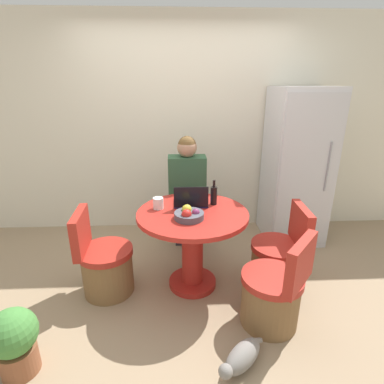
{
  "coord_description": "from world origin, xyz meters",
  "views": [
    {
      "loc": [
        -0.06,
        -2.29,
        1.82
      ],
      "look_at": [
        0.05,
        0.21,
        0.91
      ],
      "focal_mm": 28.0,
      "sensor_mm": 36.0,
      "label": 1
    }
  ],
  "objects_px": {
    "cat": "(242,357)",
    "chair_right_side": "(278,260)",
    "fruit_bowl": "(189,214)",
    "laptop": "(191,201)",
    "bottle": "(214,195)",
    "refrigerator": "(296,167)",
    "person_seated": "(187,189)",
    "chair_left_side": "(105,266)",
    "dining_table": "(192,236)",
    "potted_plant": "(14,340)",
    "chair_near_right_corner": "(273,295)"
  },
  "relations": [
    {
      "from": "chair_right_side",
      "to": "cat",
      "type": "relative_size",
      "value": 2.18
    },
    {
      "from": "person_seated",
      "to": "cat",
      "type": "distance_m",
      "value": 1.77
    },
    {
      "from": "fruit_bowl",
      "to": "bottle",
      "type": "xyz_separation_m",
      "value": [
        0.24,
        0.31,
        0.05
      ]
    },
    {
      "from": "laptop",
      "to": "chair_right_side",
      "type": "bearing_deg",
      "value": 166.16
    },
    {
      "from": "bottle",
      "to": "cat",
      "type": "relative_size",
      "value": 0.64
    },
    {
      "from": "person_seated",
      "to": "laptop",
      "type": "distance_m",
      "value": 0.56
    },
    {
      "from": "fruit_bowl",
      "to": "potted_plant",
      "type": "distance_m",
      "value": 1.47
    },
    {
      "from": "chair_right_side",
      "to": "fruit_bowl",
      "type": "height_order",
      "value": "fruit_bowl"
    },
    {
      "from": "chair_near_right_corner",
      "to": "chair_left_side",
      "type": "relative_size",
      "value": 1.0
    },
    {
      "from": "fruit_bowl",
      "to": "person_seated",
      "type": "bearing_deg",
      "value": 89.27
    },
    {
      "from": "refrigerator",
      "to": "fruit_bowl",
      "type": "distance_m",
      "value": 1.7
    },
    {
      "from": "dining_table",
      "to": "person_seated",
      "type": "relative_size",
      "value": 0.75
    },
    {
      "from": "refrigerator",
      "to": "person_seated",
      "type": "relative_size",
      "value": 1.37
    },
    {
      "from": "chair_right_side",
      "to": "fruit_bowl",
      "type": "distance_m",
      "value": 0.99
    },
    {
      "from": "chair_left_side",
      "to": "refrigerator",
      "type": "bearing_deg",
      "value": -68.29
    },
    {
      "from": "chair_right_side",
      "to": "laptop",
      "type": "distance_m",
      "value": 0.99
    },
    {
      "from": "potted_plant",
      "to": "bottle",
      "type": "bearing_deg",
      "value": 36.85
    },
    {
      "from": "chair_right_side",
      "to": "dining_table",
      "type": "bearing_deg",
      "value": -90.0
    },
    {
      "from": "laptop",
      "to": "cat",
      "type": "bearing_deg",
      "value": 105.68
    },
    {
      "from": "dining_table",
      "to": "potted_plant",
      "type": "relative_size",
      "value": 2.04
    },
    {
      "from": "laptop",
      "to": "potted_plant",
      "type": "xyz_separation_m",
      "value": [
        -1.18,
        -1.03,
        -0.53
      ]
    },
    {
      "from": "laptop",
      "to": "bottle",
      "type": "height_order",
      "value": "bottle"
    },
    {
      "from": "dining_table",
      "to": "person_seated",
      "type": "xyz_separation_m",
      "value": [
        -0.03,
        0.71,
        0.2
      ]
    },
    {
      "from": "bottle",
      "to": "chair_right_side",
      "type": "bearing_deg",
      "value": -19.75
    },
    {
      "from": "laptop",
      "to": "chair_left_side",
      "type": "bearing_deg",
      "value": 15.43
    },
    {
      "from": "laptop",
      "to": "fruit_bowl",
      "type": "distance_m",
      "value": 0.3
    },
    {
      "from": "chair_right_side",
      "to": "chair_left_side",
      "type": "xyz_separation_m",
      "value": [
        -1.59,
        -0.02,
        0.0
      ]
    },
    {
      "from": "chair_near_right_corner",
      "to": "fruit_bowl",
      "type": "xyz_separation_m",
      "value": [
        -0.64,
        0.38,
        0.53
      ]
    },
    {
      "from": "potted_plant",
      "to": "person_seated",
      "type": "bearing_deg",
      "value": 53.74
    },
    {
      "from": "chair_right_side",
      "to": "chair_near_right_corner",
      "type": "relative_size",
      "value": 1.0
    },
    {
      "from": "fruit_bowl",
      "to": "cat",
      "type": "distance_m",
      "value": 1.1
    },
    {
      "from": "person_seated",
      "to": "bottle",
      "type": "distance_m",
      "value": 0.6
    },
    {
      "from": "cat",
      "to": "chair_right_side",
      "type": "bearing_deg",
      "value": -163.76
    },
    {
      "from": "dining_table",
      "to": "potted_plant",
      "type": "distance_m",
      "value": 1.5
    },
    {
      "from": "person_seated",
      "to": "chair_near_right_corner",
      "type": "bearing_deg",
      "value": 117.09
    },
    {
      "from": "chair_right_side",
      "to": "cat",
      "type": "bearing_deg",
      "value": -27.31
    },
    {
      "from": "fruit_bowl",
      "to": "cat",
      "type": "bearing_deg",
      "value": -67.04
    },
    {
      "from": "person_seated",
      "to": "fruit_bowl",
      "type": "relative_size",
      "value": 5.28
    },
    {
      "from": "dining_table",
      "to": "chair_left_side",
      "type": "xyz_separation_m",
      "value": [
        -0.8,
        -0.06,
        -0.26
      ]
    },
    {
      "from": "refrigerator",
      "to": "person_seated",
      "type": "distance_m",
      "value": 1.33
    },
    {
      "from": "chair_near_right_corner",
      "to": "cat",
      "type": "xyz_separation_m",
      "value": [
        -0.31,
        -0.39,
        -0.18
      ]
    },
    {
      "from": "refrigerator",
      "to": "fruit_bowl",
      "type": "relative_size",
      "value": 7.21
    },
    {
      "from": "chair_near_right_corner",
      "to": "laptop",
      "type": "relative_size",
      "value": 2.6
    },
    {
      "from": "bottle",
      "to": "cat",
      "type": "distance_m",
      "value": 1.33
    },
    {
      "from": "person_seated",
      "to": "fruit_bowl",
      "type": "bearing_deg",
      "value": 89.27
    },
    {
      "from": "chair_left_side",
      "to": "potted_plant",
      "type": "distance_m",
      "value": 0.9
    },
    {
      "from": "person_seated",
      "to": "bottle",
      "type": "xyz_separation_m",
      "value": [
        0.23,
        -0.54,
        0.13
      ]
    },
    {
      "from": "dining_table",
      "to": "cat",
      "type": "relative_size",
      "value": 2.69
    },
    {
      "from": "fruit_bowl",
      "to": "bottle",
      "type": "relative_size",
      "value": 1.06
    },
    {
      "from": "laptop",
      "to": "bottle",
      "type": "bearing_deg",
      "value": -176.25
    }
  ]
}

